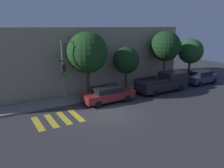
# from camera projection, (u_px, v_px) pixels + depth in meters

# --- Properties ---
(ground_plane) EXTENTS (60.00, 60.00, 0.00)m
(ground_plane) POSITION_uv_depth(u_px,v_px,m) (105.00, 113.00, 16.71)
(ground_plane) COLOR #333335
(sidewalk) EXTENTS (26.00, 2.01, 0.14)m
(sidewalk) POSITION_uv_depth(u_px,v_px,m) (83.00, 98.00, 20.18)
(sidewalk) COLOR slate
(sidewalk) RESTS_ON ground
(building_row) EXTENTS (26.00, 6.00, 6.40)m
(building_row) POSITION_uv_depth(u_px,v_px,m) (65.00, 58.00, 23.02)
(building_row) COLOR gray
(building_row) RESTS_ON ground
(crosswalk) EXTENTS (3.24, 2.60, 0.00)m
(crosswalk) POSITION_uv_depth(u_px,v_px,m) (58.00, 119.00, 15.65)
(crosswalk) COLOR gold
(crosswalk) RESTS_ON ground
(traffic_light_pole) EXTENTS (2.57, 0.56, 5.41)m
(traffic_light_pole) POSITION_uv_depth(u_px,v_px,m) (69.00, 63.00, 17.85)
(traffic_light_pole) COLOR slate
(traffic_light_pole) RESTS_ON ground
(sedan_near_corner) EXTENTS (4.58, 1.83, 1.44)m
(sedan_near_corner) POSITION_uv_depth(u_px,v_px,m) (108.00, 94.00, 18.99)
(sedan_near_corner) COLOR maroon
(sedan_near_corner) RESTS_ON ground
(pickup_truck) EXTENTS (5.50, 2.08, 1.88)m
(pickup_truck) POSITION_uv_depth(u_px,v_px,m) (164.00, 82.00, 22.23)
(pickup_truck) COLOR black
(pickup_truck) RESTS_ON ground
(sedan_middle) EXTENTS (4.22, 1.87, 1.53)m
(sedan_middle) POSITION_uv_depth(u_px,v_px,m) (201.00, 77.00, 25.16)
(sedan_middle) COLOR #2D3351
(sedan_middle) RESTS_ON ground
(tree_near_corner) EXTENTS (3.63, 3.63, 6.05)m
(tree_near_corner) POSITION_uv_depth(u_px,v_px,m) (87.00, 53.00, 19.13)
(tree_near_corner) COLOR #42301E
(tree_near_corner) RESTS_ON ground
(tree_midblock) EXTENTS (2.63, 2.63, 4.54)m
(tree_midblock) POSITION_uv_depth(u_px,v_px,m) (126.00, 60.00, 21.46)
(tree_midblock) COLOR #4C3823
(tree_midblock) RESTS_ON ground
(tree_far_end) EXTENTS (3.27, 3.27, 6.00)m
(tree_far_end) POSITION_uv_depth(u_px,v_px,m) (165.00, 46.00, 23.74)
(tree_far_end) COLOR #4C3823
(tree_far_end) RESTS_ON ground
(tree_behind_truck) EXTENTS (2.95, 2.95, 5.07)m
(tree_behind_truck) POSITION_uv_depth(u_px,v_px,m) (191.00, 51.00, 26.01)
(tree_behind_truck) COLOR brown
(tree_behind_truck) RESTS_ON ground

